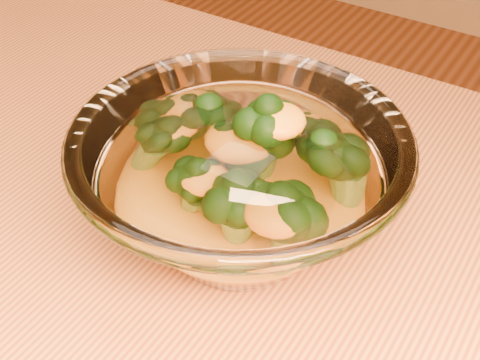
% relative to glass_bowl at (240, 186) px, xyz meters
% --- Properties ---
extents(glass_bowl, '(0.23, 0.23, 0.10)m').
position_rel_glass_bowl_xyz_m(glass_bowl, '(0.00, 0.00, 0.00)').
color(glass_bowl, white).
rests_on(glass_bowl, table).
extents(cheese_sauce, '(0.12, 0.12, 0.03)m').
position_rel_glass_bowl_xyz_m(cheese_sauce, '(-0.00, 0.00, -0.02)').
color(cheese_sauce, orange).
rests_on(cheese_sauce, glass_bowl).
extents(broccoli_heap, '(0.17, 0.12, 0.08)m').
position_rel_glass_bowl_xyz_m(broccoli_heap, '(-0.00, 0.01, 0.02)').
color(broccoli_heap, black).
rests_on(broccoli_heap, cheese_sauce).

